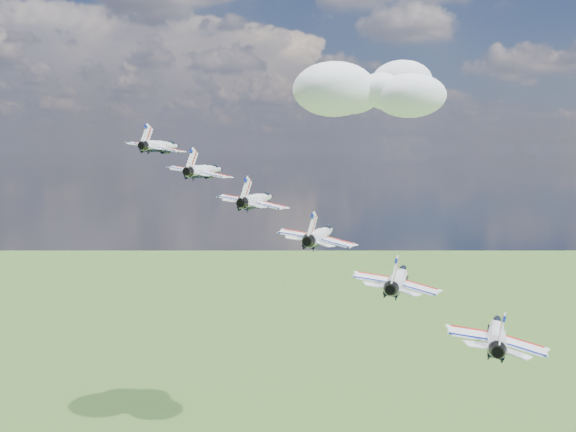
# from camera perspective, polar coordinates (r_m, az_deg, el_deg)

# --- Properties ---
(cloud_far) EXTENTS (55.39, 43.52, 21.76)m
(cloud_far) POSITION_cam_1_polar(r_m,az_deg,el_deg) (293.60, 7.13, 11.39)
(cloud_far) COLOR white
(jet_0) EXTENTS (13.33, 15.98, 5.54)m
(jet_0) POSITION_cam_1_polar(r_m,az_deg,el_deg) (108.48, -11.14, 6.14)
(jet_0) COLOR silver
(jet_1) EXTENTS (13.33, 15.98, 5.54)m
(jet_1) POSITION_cam_1_polar(r_m,az_deg,el_deg) (98.49, -7.31, 4.05)
(jet_1) COLOR white
(jet_2) EXTENTS (13.33, 15.98, 5.54)m
(jet_2) POSITION_cam_1_polar(r_m,az_deg,el_deg) (89.19, -2.68, 1.49)
(jet_2) COLOR white
(jet_3) EXTENTS (13.33, 15.98, 5.54)m
(jet_3) POSITION_cam_1_polar(r_m,az_deg,el_deg) (80.83, 2.96, -1.65)
(jet_3) COLOR white
(jet_4) EXTENTS (13.33, 15.98, 5.54)m
(jet_4) POSITION_cam_1_polar(r_m,az_deg,el_deg) (73.71, 9.81, -5.42)
(jet_4) COLOR white
(jet_5) EXTENTS (13.33, 15.98, 5.54)m
(jet_5) POSITION_cam_1_polar(r_m,az_deg,el_deg) (68.24, 18.06, -9.79)
(jet_5) COLOR white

